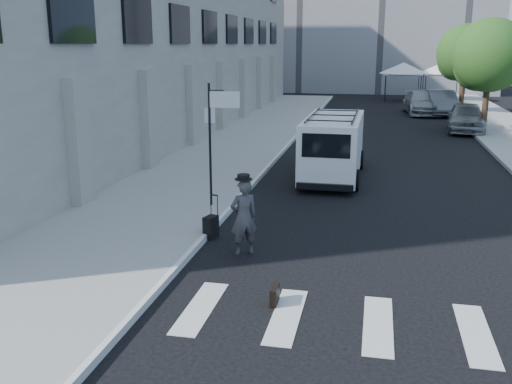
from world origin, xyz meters
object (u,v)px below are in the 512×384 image
at_px(parked_car_a, 466,117).
at_px(parked_car_c, 422,103).
at_px(suitcase, 211,227).
at_px(businessman, 244,217).
at_px(cargo_van, 333,146).
at_px(briefcase, 275,295).
at_px(parked_car_b, 441,103).

relative_size(parked_car_a, parked_car_c, 0.88).
bearing_deg(suitcase, businessman, -24.59).
bearing_deg(cargo_van, suitcase, -107.43).
xyz_separation_m(briefcase, cargo_van, (0.22, 10.77, 0.97)).
bearing_deg(cargo_van, parked_car_a, 63.97).
bearing_deg(businessman, parked_car_a, -142.65).
height_order(suitcase, parked_car_b, parked_car_b).
relative_size(suitcase, cargo_van, 0.19).
bearing_deg(cargo_van, parked_car_c, 78.25).
xyz_separation_m(briefcase, parked_car_b, (5.90, 31.06, 0.66)).
bearing_deg(parked_car_b, suitcase, -111.69).
bearing_deg(suitcase, cargo_van, 88.17).
bearing_deg(briefcase, cargo_van, 88.39).
distance_m(businessman, suitcase, 1.51).
xyz_separation_m(briefcase, parked_car_a, (6.49, 23.29, 0.64)).
xyz_separation_m(businessman, parked_car_c, (5.85, 28.81, -0.10)).
height_order(suitcase, parked_car_a, parked_car_a).
relative_size(businessman, parked_car_c, 0.33).
bearing_deg(parked_car_c, suitcase, -109.38).
xyz_separation_m(briefcase, parked_car_c, (4.69, 31.23, 0.61)).
relative_size(suitcase, parked_car_a, 0.23).
distance_m(parked_car_a, parked_car_b, 7.79).
distance_m(parked_car_a, parked_car_c, 8.14).
relative_size(businessman, suitcase, 1.62).
bearing_deg(parked_car_b, parked_car_c, 166.78).
height_order(cargo_van, parked_car_a, cargo_van).
bearing_deg(businessman, parked_car_b, -136.37).
distance_m(briefcase, parked_car_c, 31.58).
height_order(briefcase, suitcase, suitcase).
bearing_deg(suitcase, parked_car_b, 89.90).
bearing_deg(parked_car_c, cargo_van, -107.84).
relative_size(businessman, parked_car_a, 0.37).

